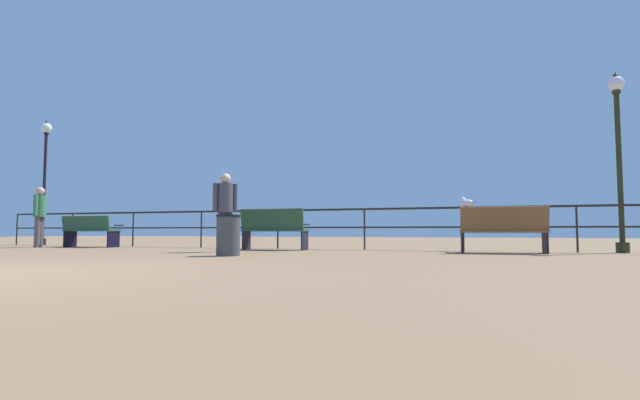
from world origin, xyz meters
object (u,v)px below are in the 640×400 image
Objects in this scene: bench_near_right at (503,228)px; person_by_bench at (40,213)px; bench_near_left at (273,227)px; lamppost_center at (619,146)px; lamppost_left at (45,165)px; bench_far_left at (90,229)px; seagull_on_rail at (467,202)px; person_at_railing at (225,207)px; trash_bin at (228,235)px.

person_by_bench is at bearing -177.30° from bench_near_right.
bench_near_left is 7.86m from lamppost_center.
lamppost_center is at bearing 0.00° from lamppost_left.
lamppost_left reaches higher than lamppost_center.
lamppost_center is at bearing 23.80° from bench_near_right.
bench_near_right is (10.91, -0.01, 0.02)m from bench_far_left.
seagull_on_rail is at bearing 7.30° from person_by_bench.
person_by_bench is 6.38m from person_at_railing.
lamppost_center reaches higher than bench_near_left.
lamppost_center is 8.40m from trash_bin.
person_at_railing is (-5.79, -1.29, 0.47)m from bench_near_right.
bench_near_left is 4.60m from seagull_on_rail.
bench_near_left reaches higher than trash_bin.
person_by_bench is (-14.52, -1.62, -1.31)m from lamppost_center.
bench_near_left is at bearing -172.16° from lamppost_center.
lamppost_left reaches higher than person_at_railing.
lamppost_center is (7.60, 1.05, 1.72)m from bench_near_left.
trash_bin is at bearing -24.34° from bench_far_left.
bench_far_left is 6.62m from trash_bin.
bench_far_left is 0.96× the size of person_by_bench.
lamppost_left is (-13.90, 1.05, 2.09)m from bench_near_right.
bench_near_right is at bearing -50.27° from seagull_on_rail.
seagull_on_rail is (5.05, 2.18, 0.12)m from person_at_railing.
trash_bin is at bearing -152.59° from lamppost_center.
bench_near_left is 6.95m from person_by_bench.
lamppost_center is 5.10× the size of trash_bin.
seagull_on_rail is 5.54m from trash_bin.
trash_bin is (-4.88, -2.72, -0.14)m from bench_near_right.
lamppost_left reaches higher than seagull_on_rail.
bench_near_right is 14.10m from lamppost_left.
person_by_bench is (1.77, -1.62, -1.65)m from lamppost_left.
bench_far_left is 0.39× the size of lamppost_left.
lamppost_left is at bearing 157.32° from trash_bin.
lamppost_left reaches higher than bench_near_right.
person_by_bench is at bearing -172.70° from seagull_on_rail.
lamppost_center is 2.24× the size of person_at_railing.
person_by_bench is at bearing -173.62° from lamppost_center.
person_by_bench is at bearing -175.22° from bench_near_left.
bench_near_right reaches higher than bench_far_left.
bench_far_left reaches higher than trash_bin.
person_by_bench reaches higher than trash_bin.
bench_near_left reaches higher than bench_near_right.
person_at_railing reaches higher than trash_bin.
lamppost_left reaches higher than person_by_bench.
bench_near_right is at bearing -0.06° from bench_far_left.
person_by_bench is (-1.21, -0.58, 0.46)m from bench_far_left.
bench_near_left is 0.43× the size of lamppost_center.
lamppost_left is at bearing 175.67° from bench_near_right.
lamppost_left is 1.05× the size of lamppost_center.
lamppost_left is 10.03m from trash_bin.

